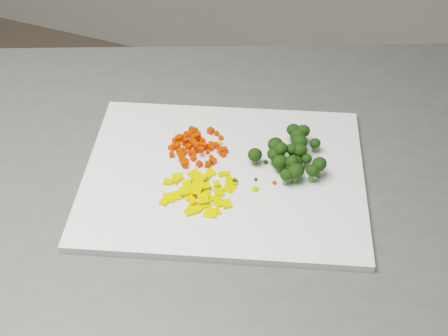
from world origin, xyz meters
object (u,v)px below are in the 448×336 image
(carrot_pile, at_px, (197,143))
(pepper_pile, at_px, (199,190))
(broccoli_pile, at_px, (290,149))
(cutting_board, at_px, (224,176))

(carrot_pile, bearing_deg, pepper_pile, -64.86)
(carrot_pile, xyz_separation_m, broccoli_pile, (0.15, 0.02, 0.01))
(cutting_board, height_order, pepper_pile, pepper_pile)
(cutting_board, bearing_deg, broccoli_pile, 35.44)
(pepper_pile, bearing_deg, cutting_board, 72.01)
(pepper_pile, xyz_separation_m, broccoli_pile, (0.10, 0.12, 0.02))
(cutting_board, distance_m, pepper_pile, 0.06)
(pepper_pile, relative_size, broccoli_pile, 0.97)
(cutting_board, height_order, carrot_pile, carrot_pile)
(cutting_board, distance_m, broccoli_pile, 0.11)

